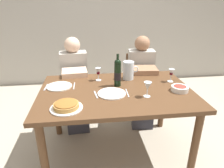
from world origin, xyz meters
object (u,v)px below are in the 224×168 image
Objects in this scene: dining_table at (116,98)px; chair_left at (75,83)px; baked_tart at (66,106)px; wine_glass_right_diner at (171,73)px; diner_left at (75,81)px; wine_bottle at (118,73)px; wine_glass_centre at (148,86)px; diner_right at (142,78)px; dinner_plate_right_setting at (112,93)px; wine_glass_left_diner at (98,72)px; chair_right at (138,80)px; salad_bowl at (180,88)px; dinner_plate_left_setting at (59,86)px; water_pitcher at (128,71)px.

chair_left is at bearing 117.14° from dining_table.
wine_glass_right_diner reaches higher than baked_tart.
wine_bottle is at bearing 126.04° from diner_left.
wine_glass_centre is 0.17× the size of chair_left.
wine_glass_centre is 0.87m from diner_right.
dinner_plate_right_setting is (-0.05, -0.08, 0.10)m from dining_table.
wine_glass_left_diner is at bearing 118.96° from dining_table.
dinner_plate_right_setting is at bearing 67.55° from chair_right.
dining_table is 1.29× the size of diner_left.
baked_tart is at bearing -168.60° from salad_bowl.
baked_tart is 1.32m from diner_right.
salad_bowl is 0.14× the size of diner_left.
water_pitcher is at bearing 10.13° from dinner_plate_left_setting.
diner_right is at bearing 46.79° from baked_tart.
wine_bottle is 2.35× the size of wine_glass_right_diner.
dinner_plate_left_setting and dinner_plate_right_setting have the same top height.
water_pitcher is at bearing 59.46° from diner_right.
wine_glass_left_diner is 0.54× the size of dinner_plate_right_setting.
water_pitcher is (0.18, 0.29, 0.18)m from dining_table.
wine_glass_centre is (0.42, -0.46, 0.00)m from wine_glass_left_diner.
wine_glass_centre is 0.90m from dinner_plate_left_setting.
wine_glass_centre reaches higher than dinner_plate_left_setting.
diner_right is (0.18, 0.82, -0.24)m from wine_glass_centre.
dining_table is 0.37m from wine_glass_centre.
dining_table is 10.43× the size of wine_glass_left_diner.
water_pitcher is 0.58m from salad_bowl.
chair_right is at bearing 99.05° from salad_bowl.
wine_glass_left_diner is (-0.19, 0.18, -0.04)m from wine_bottle.
wine_bottle is 1.01m from chair_left.
dinner_plate_left_setting is (-0.60, 0.04, -0.14)m from wine_bottle.
wine_glass_left_diner reaches higher than dinner_plate_right_setting.
dining_table is 7.40× the size of water_pitcher.
wine_bottle is at bearing 66.44° from chair_right.
salad_bowl is (1.07, 0.22, 0.00)m from baked_tart.
baked_tart is 1.53m from chair_right.
chair_left is at bearing 81.46° from dinner_plate_left_setting.
chair_right is at bearing 62.41° from dining_table.
wine_glass_centre is 0.34m from dinner_plate_right_setting.
dinner_plate_right_setting is 0.31× the size of chair_right.
wine_glass_centre reaches higher than salad_bowl.
diner_right is (0.90, 0.95, -0.17)m from baked_tart.
wine_bottle is at bearing 74.97° from dining_table.
diner_left is at bearing 154.50° from wine_glass_right_diner.
salad_bowl is at bearing -1.08° from dinner_plate_right_setting.
diner_left is at bearing 117.56° from dinner_plate_right_setting.
chair_right is (0.28, 0.59, -0.35)m from water_pitcher.
wine_glass_centre is 0.17× the size of chair_right.
chair_right is at bearing 61.91° from dinner_plate_right_setting.
diner_left reaches higher than wine_glass_right_diner.
wine_glass_right_diner is (0.44, -0.14, 0.01)m from water_pitcher.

